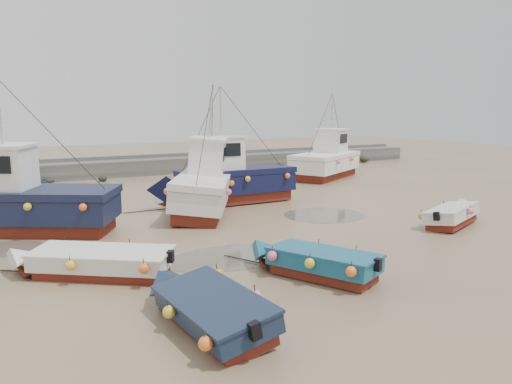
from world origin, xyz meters
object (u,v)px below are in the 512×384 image
dinghy_1 (210,302)px  cabin_boat_0 (16,201)px  person (45,221)px  dinghy_0 (91,259)px  dinghy_2 (313,258)px  cabin_boat_3 (329,159)px  dinghy_3 (456,212)px  cabin_boat_2 (227,179)px  cabin_boat_1 (203,184)px

dinghy_1 → cabin_boat_0: cabin_boat_0 is taller
cabin_boat_0 → person: 2.67m
dinghy_0 → dinghy_1: same height
dinghy_2 → cabin_boat_0: cabin_boat_0 is taller
person → dinghy_1: bearing=90.5°
cabin_boat_3 → person: (-20.77, -5.39, -1.34)m
dinghy_3 → person: bearing=-143.2°
dinghy_3 → dinghy_0: bearing=-114.0°
dinghy_0 → cabin_boat_2: bearing=-8.7°
dinghy_1 → dinghy_3: size_ratio=1.04×
cabin_boat_3 → cabin_boat_2: bearing=-91.6°
dinghy_2 → cabin_boat_2: cabin_boat_2 is taller
cabin_boat_0 → dinghy_2: bearing=-113.0°
cabin_boat_2 → cabin_boat_3: bearing=-62.4°
cabin_boat_1 → person: cabin_boat_1 is taller
dinghy_2 → cabin_boat_2: 12.38m
dinghy_3 → person: 18.43m
dinghy_1 → cabin_boat_3: (19.13, 19.35, 0.79)m
dinghy_0 → dinghy_3: bearing=-55.8°
dinghy_3 → cabin_boat_3: bearing=140.8°
cabin_boat_3 → dinghy_2: bearing=-68.4°
dinghy_3 → cabin_boat_1: (-8.29, 8.44, 0.79)m
cabin_boat_1 → dinghy_0: bearing=-102.8°
cabin_boat_2 → person: size_ratio=5.11×
dinghy_0 → dinghy_2: size_ratio=1.05×
cabin_boat_0 → cabin_boat_1: size_ratio=0.98×
cabin_boat_2 → cabin_boat_3: (11.67, 5.88, -0.02)m
cabin_boat_0 → cabin_boat_2: 10.47m
dinghy_1 → cabin_boat_2: 15.42m
dinghy_1 → cabin_boat_2: size_ratio=0.62×
cabin_boat_0 → dinghy_0: bearing=-136.4°
cabin_boat_2 → cabin_boat_3: size_ratio=0.99×
dinghy_0 → cabin_boat_3: size_ratio=0.58×
dinghy_2 → dinghy_3: (9.62, 2.36, -0.01)m
dinghy_3 → person: dinghy_3 is taller
cabin_boat_3 → cabin_boat_0: bearing=-100.0°
dinghy_2 → person: 13.71m
dinghy_0 → cabin_boat_3: 25.24m
dinghy_2 → cabin_boat_3: size_ratio=0.56×
dinghy_0 → cabin_boat_0: size_ratio=0.62×
cabin_boat_1 → cabin_boat_0: bearing=-146.8°
dinghy_1 → cabin_boat_0: size_ratio=0.65×
dinghy_0 → dinghy_3: 15.43m
dinghy_0 → person: bearing=38.4°
dinghy_0 → cabin_boat_2: 12.45m
dinghy_1 → cabin_boat_1: cabin_boat_1 is taller
cabin_boat_0 → cabin_boat_2: (10.37, 1.42, 0.02)m
cabin_boat_0 → cabin_boat_1: (8.43, 0.31, -0.00)m
dinghy_1 → cabin_boat_0: 12.43m
dinghy_2 → cabin_boat_0: bearing=100.4°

